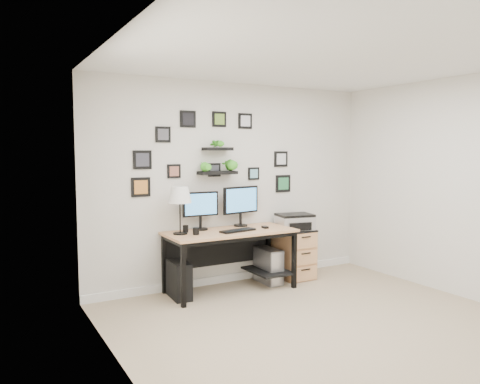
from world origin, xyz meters
TOP-DOWN VIEW (x-y plane):
  - room at (0.00, 1.98)m, footprint 4.00×4.00m
  - desk at (-0.23, 1.67)m, footprint 1.60×0.70m
  - monitor_left at (-0.56, 1.86)m, footprint 0.46×0.19m
  - monitor_right at (0.02, 1.86)m, footprint 0.55×0.21m
  - keyboard at (-0.22, 1.53)m, footprint 0.48×0.22m
  - mouse at (0.20, 1.57)m, footprint 0.07×0.10m
  - table_lamp at (-0.89, 1.71)m, footprint 0.27×0.27m
  - mug at (-0.75, 1.58)m, footprint 0.07×0.07m
  - pen_cup at (-0.79, 1.79)m, footprint 0.07×0.07m
  - pc_tower_black at (-0.93, 1.67)m, footprint 0.22×0.44m
  - pc_tower_grey at (0.33, 1.68)m, footprint 0.21×0.46m
  - file_cabinet at (0.77, 1.72)m, footprint 0.43×0.53m
  - printer at (0.76, 1.70)m, footprint 0.51×0.44m
  - wall_decor at (-0.30, 1.93)m, footprint 2.27×0.18m

SIDE VIEW (x-z plane):
  - room at x=0.00m, z-range -1.95..2.05m
  - pc_tower_black at x=-0.93m, z-range 0.00..0.43m
  - pc_tower_grey at x=0.33m, z-range 0.00..0.45m
  - file_cabinet at x=0.77m, z-range 0.00..0.67m
  - desk at x=-0.23m, z-range 0.25..1.00m
  - keyboard at x=-0.22m, z-range 0.75..0.77m
  - mouse at x=0.20m, z-range 0.75..0.78m
  - printer at x=0.76m, z-range 0.67..0.88m
  - mug at x=-0.75m, z-range 0.75..0.83m
  - pen_cup at x=-0.79m, z-range 0.75..0.84m
  - monitor_left at x=-0.56m, z-range 0.79..1.26m
  - monitor_right at x=0.02m, z-range 0.80..1.32m
  - table_lamp at x=-0.89m, z-range 0.92..1.48m
  - wall_decor at x=-0.30m, z-range 1.11..2.18m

